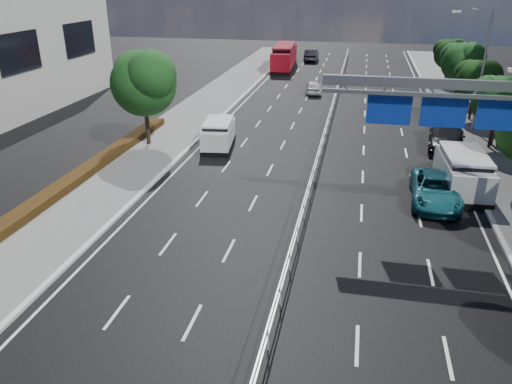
# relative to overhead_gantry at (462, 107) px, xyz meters

# --- Properties ---
(ground) EXTENTS (160.00, 160.00, 0.00)m
(ground) POSITION_rel_overhead_gantry_xyz_m (-6.74, -10.05, -5.61)
(ground) COLOR black
(ground) RESTS_ON ground
(kerb_near) EXTENTS (0.25, 140.00, 0.15)m
(kerb_near) POSITION_rel_overhead_gantry_xyz_m (-15.74, -10.05, -5.54)
(kerb_near) COLOR silver
(kerb_near) RESTS_ON ground
(median_fence) EXTENTS (0.05, 85.00, 1.02)m
(median_fence) POSITION_rel_overhead_gantry_xyz_m (-6.74, 12.45, -5.08)
(median_fence) COLOR silver
(median_fence) RESTS_ON ground
(hedge_near) EXTENTS (1.00, 36.00, 0.44)m
(hedge_near) POSITION_rel_overhead_gantry_xyz_m (-20.04, -5.05, -5.25)
(hedge_near) COLOR black
(hedge_near) RESTS_ON sidewalk_near
(overhead_gantry) EXTENTS (10.24, 0.38, 7.45)m
(overhead_gantry) POSITION_rel_overhead_gantry_xyz_m (0.00, 0.00, 0.00)
(overhead_gantry) COLOR gray
(overhead_gantry) RESTS_ON ground
(streetlight_far) EXTENTS (2.78, 2.40, 9.00)m
(streetlight_far) POSITION_rel_overhead_gantry_xyz_m (3.76, 15.95, -0.40)
(streetlight_far) COLOR gray
(streetlight_far) RESTS_ON ground
(near_tree_back) EXTENTS (4.84, 4.51, 6.69)m
(near_tree_back) POSITION_rel_overhead_gantry_xyz_m (-18.68, 7.92, -1.00)
(near_tree_back) COLOR black
(near_tree_back) RESTS_ON ground
(far_tree_e) EXTENTS (3.63, 3.38, 5.13)m
(far_tree_e) POSITION_rel_overhead_gantry_xyz_m (4.51, 11.93, -2.05)
(far_tree_e) COLOR black
(far_tree_e) RESTS_ON ground
(far_tree_f) EXTENTS (3.52, 3.28, 5.02)m
(far_tree_f) POSITION_rel_overhead_gantry_xyz_m (4.50, 19.43, -2.12)
(far_tree_f) COLOR black
(far_tree_f) RESTS_ON ground
(far_tree_g) EXTENTS (3.96, 3.69, 5.45)m
(far_tree_g) POSITION_rel_overhead_gantry_xyz_m (4.51, 26.92, -1.85)
(far_tree_g) COLOR black
(far_tree_g) RESTS_ON ground
(far_tree_h) EXTENTS (3.41, 3.18, 4.91)m
(far_tree_h) POSITION_rel_overhead_gantry_xyz_m (4.50, 34.43, -2.18)
(far_tree_h) COLOR black
(far_tree_h) RESTS_ON ground
(white_minivan) EXTENTS (2.45, 4.58, 1.90)m
(white_minivan) POSITION_rel_overhead_gantry_xyz_m (-13.83, 8.60, -4.68)
(white_minivan) COLOR black
(white_minivan) RESTS_ON ground
(red_bus) EXTENTS (2.91, 10.23, 3.02)m
(red_bus) POSITION_rel_overhead_gantry_xyz_m (-14.24, 40.64, -4.03)
(red_bus) COLOR black
(red_bus) RESTS_ON ground
(near_car_silver) EXTENTS (1.91, 4.02, 1.33)m
(near_car_silver) POSITION_rel_overhead_gantry_xyz_m (-9.13, 27.18, -4.94)
(near_car_silver) COLOR silver
(near_car_silver) RESTS_ON ground
(near_car_dark) EXTENTS (1.71, 4.79, 1.57)m
(near_car_dark) POSITION_rel_overhead_gantry_xyz_m (-11.52, 47.71, -4.82)
(near_car_dark) COLOR black
(near_car_dark) RESTS_ON ground
(silver_minivan) EXTENTS (2.50, 5.42, 2.21)m
(silver_minivan) POSITION_rel_overhead_gantry_xyz_m (1.35, 3.95, -4.52)
(silver_minivan) COLOR black
(silver_minivan) RESTS_ON ground
(parked_car_teal) EXTENTS (2.63, 5.31, 1.45)m
(parked_car_teal) POSITION_rel_overhead_gantry_xyz_m (-0.24, 2.01, -4.88)
(parked_car_teal) COLOR #155862
(parked_car_teal) RESTS_ON ground
(parked_car_dark) EXTENTS (2.99, 5.87, 1.63)m
(parked_car_dark) POSITION_rel_overhead_gantry_xyz_m (1.56, 11.48, -4.79)
(parked_car_dark) COLOR black
(parked_car_dark) RESTS_ON ground
(pedestrian_b) EXTENTS (0.94, 0.84, 1.60)m
(pedestrian_b) POSITION_rel_overhead_gantry_xyz_m (4.84, 12.49, -4.67)
(pedestrian_b) COLOR gray
(pedestrian_b) RESTS_ON sidewalk_far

